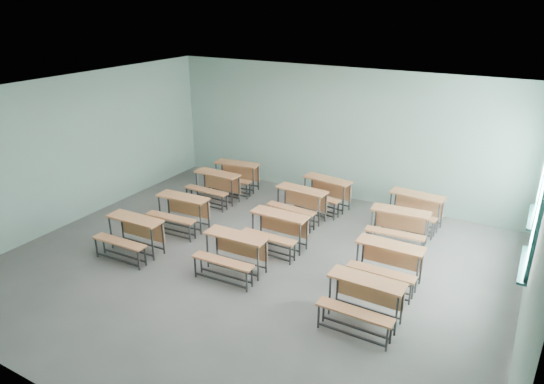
{
  "coord_description": "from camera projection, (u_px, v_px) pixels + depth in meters",
  "views": [
    {
      "loc": [
        4.26,
        -6.75,
        4.68
      ],
      "look_at": [
        -0.27,
        1.2,
        1.0
      ],
      "focal_mm": 32.0,
      "sensor_mm": 36.0,
      "label": 1
    }
  ],
  "objects": [
    {
      "name": "desk_unit_r3c1",
      "position": [
        325.0,
        189.0,
        11.4
      ],
      "size": [
        1.25,
        0.92,
        0.72
      ],
      "rotation": [
        0.0,
        0.0,
        -0.13
      ],
      "color": "#C37646",
      "rests_on": "ground"
    },
    {
      "name": "desk_unit_r2c1",
      "position": [
        299.0,
        200.0,
        10.78
      ],
      "size": [
        1.2,
        0.85,
        0.72
      ],
      "rotation": [
        0.0,
        0.0,
        -0.06
      ],
      "color": "#C37646",
      "rests_on": "ground"
    },
    {
      "name": "desk_unit_r3c2",
      "position": [
        415.0,
        206.0,
        10.5
      ],
      "size": [
        1.2,
        0.85,
        0.72
      ],
      "rotation": [
        0.0,
        0.0,
        -0.06
      ],
      "color": "#C37646",
      "rests_on": "ground"
    },
    {
      "name": "desk_unit_r0c2",
      "position": [
        364.0,
        296.0,
        7.33
      ],
      "size": [
        1.16,
        0.78,
        0.72
      ],
      "rotation": [
        0.0,
        0.0,
        -0.01
      ],
      "color": "#C37646",
      "rests_on": "ground"
    },
    {
      "name": "desk_unit_r3c0",
      "position": [
        235.0,
        173.0,
        12.48
      ],
      "size": [
        1.24,
        0.91,
        0.72
      ],
      "rotation": [
        0.0,
        0.0,
        0.12
      ],
      "color": "#C37646",
      "rests_on": "ground"
    },
    {
      "name": "desk_unit_r0c1",
      "position": [
        233.0,
        249.0,
        8.7
      ],
      "size": [
        1.19,
        0.83,
        0.72
      ],
      "rotation": [
        0.0,
        0.0,
        0.04
      ],
      "color": "#C37646",
      "rests_on": "ground"
    },
    {
      "name": "room",
      "position": [
        257.0,
        186.0,
        8.54
      ],
      "size": [
        9.04,
        8.04,
        3.24
      ],
      "color": "slate",
      "rests_on": "ground"
    },
    {
      "name": "desk_unit_r1c2",
      "position": [
        388.0,
        259.0,
        8.37
      ],
      "size": [
        1.17,
        0.79,
        0.72
      ],
      "rotation": [
        0.0,
        0.0,
        0.01
      ],
      "color": "#C37646",
      "rests_on": "ground"
    },
    {
      "name": "desk_unit_r0c0",
      "position": [
        132.0,
        231.0,
        9.37
      ],
      "size": [
        1.18,
        0.81,
        0.72
      ],
      "rotation": [
        0.0,
        0.0,
        0.03
      ],
      "color": "#C37646",
      "rests_on": "ground"
    },
    {
      "name": "desk_unit_r2c0",
      "position": [
        215.0,
        183.0,
        11.78
      ],
      "size": [
        1.17,
        0.8,
        0.72
      ],
      "rotation": [
        0.0,
        0.0,
        -0.02
      ],
      "color": "#C37646",
      "rests_on": "ground"
    },
    {
      "name": "desk_unit_r2c2",
      "position": [
        399.0,
        223.0,
        9.7
      ],
      "size": [
        1.22,
        0.87,
        0.72
      ],
      "rotation": [
        0.0,
        0.0,
        0.08
      ],
      "color": "#C37646",
      "rests_on": "ground"
    },
    {
      "name": "desk_unit_r1c0",
      "position": [
        181.0,
        208.0,
        10.38
      ],
      "size": [
        1.2,
        0.85,
        0.72
      ],
      "rotation": [
        0.0,
        0.0,
        0.06
      ],
      "color": "#C37646",
      "rests_on": "ground"
    },
    {
      "name": "desk_unit_r1c1",
      "position": [
        277.0,
        226.0,
        9.55
      ],
      "size": [
        1.16,
        0.78,
        0.72
      ],
      "rotation": [
        0.0,
        0.0,
        -0.0
      ],
      "color": "#C37646",
      "rests_on": "ground"
    }
  ]
}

